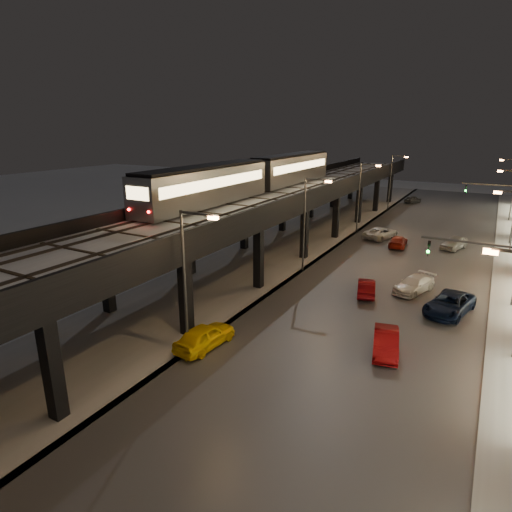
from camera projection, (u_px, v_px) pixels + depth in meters
The scene contains 23 objects.
road_surface at pixel (397, 272), 41.21m from camera, with size 17.00×120.00×0.06m, color #46474D.
under_viaduct_pavement at pixel (273, 253), 47.52m from camera, with size 11.00×120.00×0.06m, color #9FA1A8.
elevated_viaduct at pixel (259, 208), 43.25m from camera, with size 9.00×100.00×6.30m.
viaduct_trackbed at pixel (260, 200), 43.14m from camera, with size 8.40×100.00×0.32m.
viaduct_parapet_streetside at pixel (300, 199), 40.99m from camera, with size 0.30×100.00×1.10m, color black.
viaduct_parapet_far at pixel (224, 192), 45.05m from camera, with size 0.30×100.00×1.10m, color black.
streetlight_left_1 at pixel (188, 274), 25.03m from camera, with size 2.57×0.28×9.00m.
streetlight_left_2 at pixel (307, 218), 40.06m from camera, with size 2.57×0.28×9.00m.
streetlight_left_3 at pixel (361, 193), 55.08m from camera, with size 2.57×0.28×9.00m.
streetlight_left_4 at pixel (392, 179), 70.11m from camera, with size 2.57×0.28×9.00m.
streetlight_right_4 at pixel (512, 186), 62.10m from camera, with size 2.56×0.28×9.00m.
traffic_light_rig_a at pixel (503, 286), 25.16m from camera, with size 6.10×0.34×7.00m.
traffic_light_rig_b at pixel (504, 206), 50.21m from camera, with size 6.10×0.34×7.00m.
subway_train at pixel (256, 175), 46.80m from camera, with size 2.95×36.24×3.53m.
car_taxi at pixel (205, 337), 27.03m from camera, with size 1.82×4.52×1.54m, color yellow.
car_near_white at pixel (366, 288), 35.52m from camera, with size 1.37×3.94×1.30m, color maroon.
car_mid_silver at pixel (381, 233), 53.23m from camera, with size 2.44×5.29×1.47m, color silver.
car_mid_dark at pixel (398, 242), 49.63m from camera, with size 1.79×4.40×1.28m, color maroon.
car_far_white at pixel (413, 200), 77.86m from camera, with size 1.57×3.90×1.33m, color #404144.
car_onc_silver at pixel (386, 343), 26.38m from camera, with size 1.47×4.22×1.39m, color maroon.
car_onc_dark at pixel (449, 305), 31.92m from camera, with size 2.49×5.40×1.50m, color black.
car_onc_white at pixel (414, 285), 36.10m from camera, with size 1.86×4.57×1.33m, color white.
car_onc_red at pixel (454, 243), 48.77m from camera, with size 1.71×4.24×1.45m, color #9B9B9B.
Camera 1 is at (14.60, -5.67, 13.54)m, focal length 30.00 mm.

